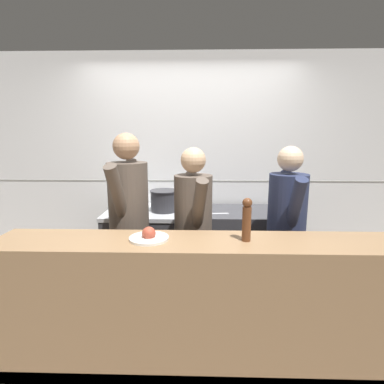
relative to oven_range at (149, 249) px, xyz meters
name	(u,v)px	position (x,y,z in m)	size (l,w,h in m)	color
ground_plane	(185,346)	(0.45, -0.98, -0.44)	(14.00, 14.00, 0.00)	#6B6056
wall_back_tiled	(190,168)	(0.45, 0.40, 0.86)	(8.00, 0.06, 2.60)	white
oven_range	(149,249)	(0.00, 0.00, 0.00)	(0.88, 0.71, 0.89)	#38383D
prep_counter	(242,250)	(1.03, 0.00, -0.01)	(1.13, 0.65, 0.88)	#38383D
pass_counter	(202,306)	(0.58, -1.17, 0.04)	(2.91, 0.45, 0.97)	#93704C
stock_pot	(131,202)	(-0.19, 0.04, 0.53)	(0.35, 0.35, 0.15)	#B7BABF
sauce_pot	(164,200)	(0.18, -0.04, 0.56)	(0.30, 0.30, 0.22)	#2D2D33
chefs_knife	(209,213)	(0.66, -0.14, 0.44)	(0.35, 0.06, 0.02)	#B7BABF
plated_dish_main	(149,236)	(0.21, -1.16, 0.55)	(0.27, 0.27, 0.10)	white
pepper_mill	(247,219)	(0.88, -1.16, 0.69)	(0.07, 0.07, 0.30)	brown
chef_head_cook	(129,220)	(-0.06, -0.60, 0.51)	(0.40, 0.75, 1.71)	black
chef_sous	(193,230)	(0.51, -0.66, 0.44)	(0.39, 0.69, 1.59)	black
chef_line	(286,229)	(1.31, -0.63, 0.45)	(0.33, 0.70, 1.60)	black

